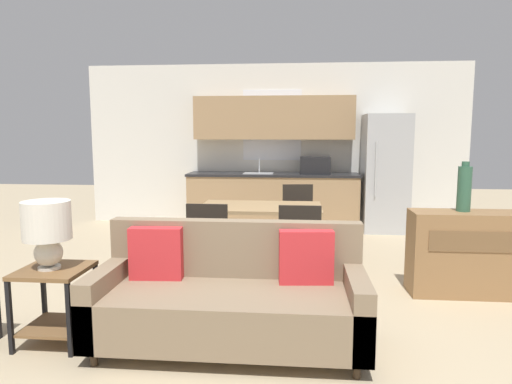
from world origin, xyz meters
TOP-DOWN VIEW (x-y plane):
  - ground_plane at (0.00, 0.00)m, footprint 20.00×20.00m
  - wall_back at (-0.00, 4.63)m, footprint 6.40×0.07m
  - kitchen_counter at (0.01, 4.33)m, footprint 2.79×0.65m
  - refrigerator at (1.78, 4.22)m, footprint 0.69×0.75m
  - dining_table at (-0.01, 1.99)m, footprint 1.38×0.80m
  - couch at (-0.08, 0.05)m, footprint 1.94×0.80m
  - side_table at (-1.38, -0.04)m, footprint 0.48×0.48m
  - table_lamp at (-1.40, -0.06)m, footprint 0.34×0.34m
  - credenza at (2.09, 1.29)m, footprint 1.18×0.40m
  - vase at (1.99, 1.32)m, footprint 0.13×0.13m
  - dining_chair_near_right at (0.43, 1.20)m, footprint 0.42×0.42m
  - dining_chair_near_left at (-0.46, 1.21)m, footprint 0.42×0.42m
  - dining_chair_far_right at (0.42, 2.72)m, footprint 0.46×0.46m

SIDE VIEW (x-z plane):
  - ground_plane at x=0.00m, z-range 0.00..0.00m
  - couch at x=-0.08m, z-range -0.09..0.79m
  - side_table at x=-1.38m, z-range 0.10..0.66m
  - credenza at x=2.09m, z-range 0.00..0.81m
  - dining_chair_near_right at x=0.43m, z-range 0.05..0.94m
  - dining_chair_near_left at x=-0.46m, z-range 0.05..0.94m
  - dining_chair_far_right at x=0.42m, z-range 0.05..0.94m
  - dining_table at x=-0.01m, z-range 0.30..1.03m
  - kitchen_counter at x=0.01m, z-range -0.23..1.92m
  - table_lamp at x=-1.40m, z-range 0.63..1.13m
  - refrigerator at x=1.78m, z-range 0.00..1.85m
  - vase at x=1.99m, z-range 0.79..1.27m
  - wall_back at x=0.00m, z-range 0.00..2.70m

